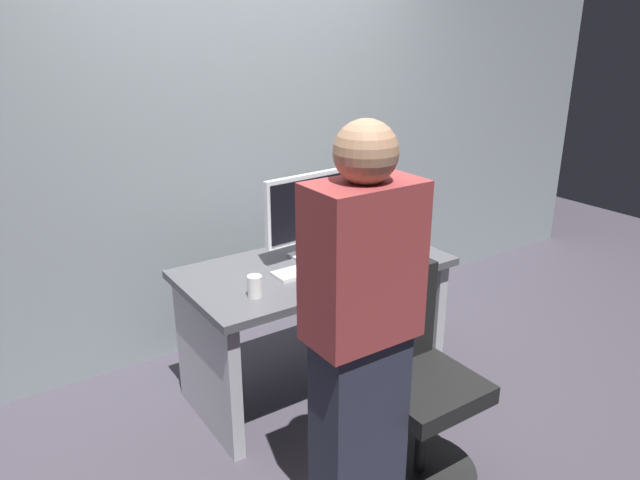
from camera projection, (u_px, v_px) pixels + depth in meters
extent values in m
plane|color=#3D3842|center=(315.00, 384.00, 3.37)|extent=(9.00, 9.00, 0.00)
cube|color=gray|center=(237.00, 100.00, 3.50)|extent=(6.40, 0.10, 3.00)
cube|color=#4C4C51|center=(315.00, 268.00, 3.13)|extent=(1.39, 0.73, 0.04)
cube|color=#B2B2B7|center=(207.00, 365.00, 2.92)|extent=(0.06, 0.65, 0.70)
cube|color=#B2B2B7|center=(403.00, 301.00, 3.59)|extent=(0.06, 0.65, 0.70)
cylinder|color=black|center=(418.00, 471.00, 2.70)|extent=(0.52, 0.52, 0.03)
cylinder|color=black|center=(421.00, 433.00, 2.63)|extent=(0.05, 0.05, 0.39)
cube|color=black|center=(424.00, 387.00, 2.55)|extent=(0.44, 0.44, 0.08)
cube|color=black|center=(398.00, 316.00, 2.60)|extent=(0.40, 0.06, 0.44)
cube|color=#262838|center=(358.00, 432.00, 2.32)|extent=(0.34, 0.20, 0.85)
cube|color=maroon|center=(363.00, 263.00, 2.07)|extent=(0.40, 0.24, 0.58)
sphere|color=#A57A5B|center=(366.00, 152.00, 1.94)|extent=(0.22, 0.22, 0.22)
cube|color=silver|center=(309.00, 254.00, 3.23)|extent=(0.21, 0.16, 0.02)
cube|color=silver|center=(309.00, 246.00, 3.21)|extent=(0.04, 0.03, 0.08)
cube|color=silver|center=(309.00, 207.00, 3.14)|extent=(0.54, 0.07, 0.36)
cube|color=black|center=(310.00, 208.00, 3.13)|extent=(0.50, 0.04, 0.32)
cube|color=white|center=(313.00, 268.00, 3.04)|extent=(0.43, 0.14, 0.02)
ellipsoid|color=white|center=(357.00, 254.00, 3.21)|extent=(0.06, 0.10, 0.03)
cylinder|color=white|center=(255.00, 286.00, 2.74)|extent=(0.07, 0.07, 0.10)
cube|color=black|center=(371.00, 236.00, 3.49)|extent=(0.19, 0.16, 0.02)
cube|color=#594C72|center=(372.00, 233.00, 3.47)|extent=(0.18, 0.17, 0.02)
cube|color=#3359A5|center=(372.00, 228.00, 3.47)|extent=(0.20, 0.14, 0.03)
cube|color=white|center=(373.00, 224.00, 3.46)|extent=(0.19, 0.14, 0.02)
cube|color=gold|center=(373.00, 219.00, 3.45)|extent=(0.20, 0.13, 0.04)
cube|color=black|center=(398.00, 254.00, 3.25)|extent=(0.09, 0.15, 0.01)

